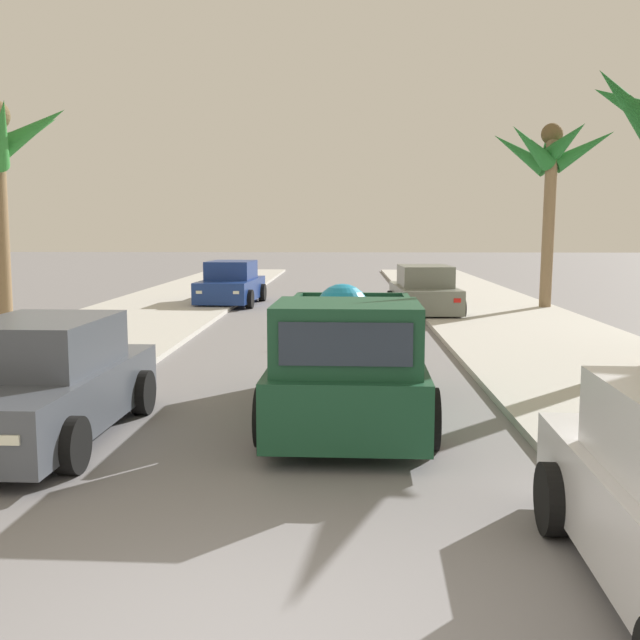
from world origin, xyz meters
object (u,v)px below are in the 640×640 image
Objects in this scene: pickup_truck at (349,364)px; car_left_near at (231,284)px; car_right_near at (424,292)px; car_left_mid at (42,383)px; palm_tree_left_fore at (550,160)px.

pickup_truck is 1.21× the size of car_left_near.
car_right_near is 15.25m from car_left_mid.
car_left_near is 0.72× the size of palm_tree_left_fore.
pickup_truck reaches higher than car_right_near.
car_left_near is at bearing 90.60° from car_left_mid.
car_left_near is 1.01× the size of car_left_mid.
pickup_truck is at bearing -114.78° from palm_tree_left_fore.
pickup_truck is at bearing -100.73° from car_right_near.
pickup_truck is 16.05m from palm_tree_left_fore.
pickup_truck is at bearing 14.74° from car_left_mid.
car_right_near is at bearing 65.45° from car_left_mid.
palm_tree_left_fore is (10.41, 15.13, 4.13)m from car_left_mid.
pickup_truck is 1.22× the size of car_right_near.
pickup_truck is 16.29m from car_left_near.
car_right_near is at bearing -162.88° from palm_tree_left_fore.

